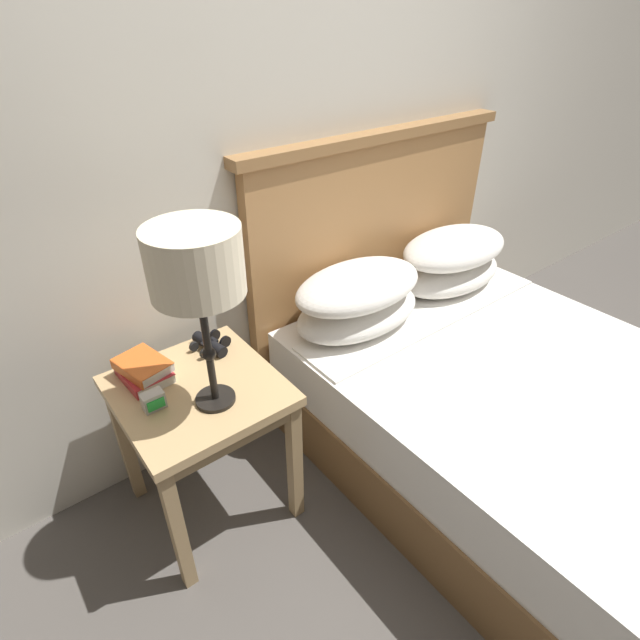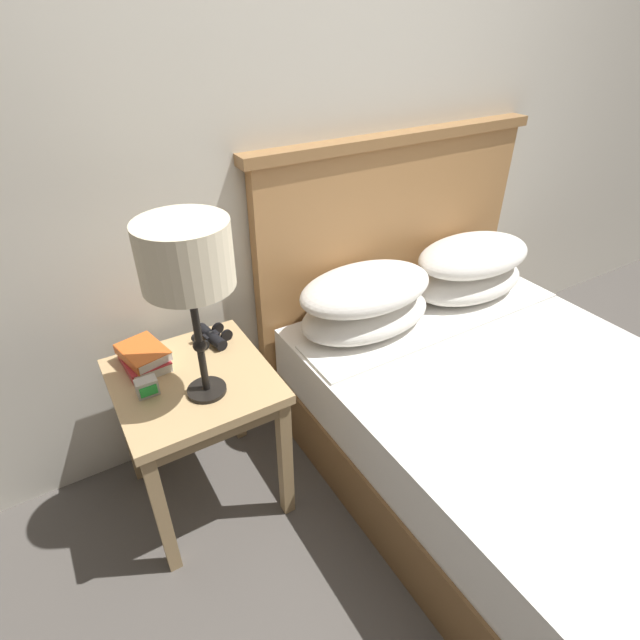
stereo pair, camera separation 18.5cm
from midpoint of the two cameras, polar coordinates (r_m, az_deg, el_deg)
name	(u,v)px [view 2 (the right image)]	position (r m, az deg, el deg)	size (l,w,h in m)	color
ground_plane	(457,555)	(2.10, 18.12, -24.26)	(20.00, 20.00, 0.00)	#514C47
wall_back	(303,126)	(2.04, 0.87, 21.29)	(8.00, 0.06, 2.60)	beige
nightstand	(195,396)	(1.83, -11.27, -8.61)	(0.53, 0.54, 0.60)	tan
bed	(501,408)	(2.20, 22.29, -9.39)	(1.46, 1.83, 1.24)	brown
table_lamp	(186,259)	(1.43, -11.55, 6.73)	(0.27, 0.27, 0.60)	black
book_on_nightstand	(144,361)	(1.86, -16.82, -4.60)	(0.15, 0.20, 0.04)	silver
book_stacked_on_top	(142,352)	(1.84, -16.96, -3.68)	(0.17, 0.21, 0.04)	silver
binoculars_pair	(212,336)	(1.92, -9.60, -1.95)	(0.15, 0.16, 0.05)	black
alarm_clock	(147,387)	(1.72, -16.29, -7.50)	(0.07, 0.05, 0.06)	#B7B2A8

